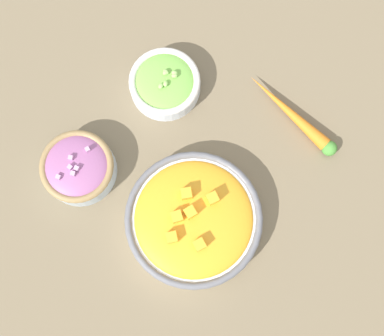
{
  "coord_description": "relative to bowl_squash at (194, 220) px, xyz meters",
  "views": [
    {
      "loc": [
        0.03,
        -0.18,
        0.91
      ],
      "look_at": [
        0.0,
        0.0,
        0.03
      ],
      "focal_mm": 50.0,
      "sensor_mm": 36.0,
      "label": 1
    }
  ],
  "objects": [
    {
      "name": "bowl_squash",
      "position": [
        0.0,
        0.0,
        0.0
      ],
      "size": [
        0.23,
        0.23,
        0.07
      ],
      "color": "white",
      "rests_on": "ground_plane"
    },
    {
      "name": "bowl_red_onion",
      "position": [
        -0.21,
        0.05,
        0.0
      ],
      "size": [
        0.12,
        0.12,
        0.06
      ],
      "color": "#B2C1CC",
      "rests_on": "ground_plane"
    },
    {
      "name": "bowl_lettuce",
      "position": [
        -0.09,
        0.23,
        -0.0
      ],
      "size": [
        0.12,
        0.12,
        0.05
      ],
      "color": "silver",
      "rests_on": "ground_plane"
    },
    {
      "name": "loose_carrot",
      "position": [
        0.14,
        0.21,
        -0.02
      ],
      "size": [
        0.17,
        0.13,
        0.03
      ],
      "rotation": [
        0.0,
        0.0,
        2.55
      ],
      "color": "orange",
      "rests_on": "ground_plane"
    },
    {
      "name": "ground_plane",
      "position": [
        -0.02,
        0.08,
        -0.03
      ],
      "size": [
        3.0,
        3.0,
        0.0
      ],
      "primitive_type": "plane",
      "color": "#75664C"
    }
  ]
}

